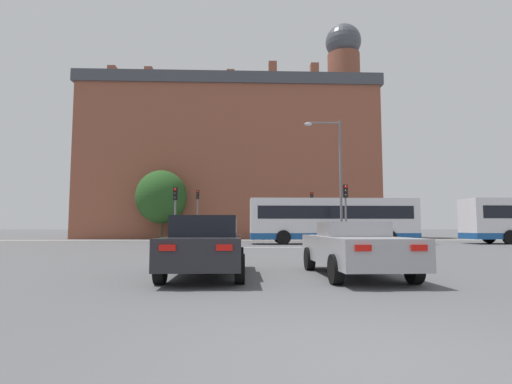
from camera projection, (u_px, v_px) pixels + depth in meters
name	position (u px, v px, depth m)	size (l,w,h in m)	color
ground_plane	(369.00, 364.00, 3.56)	(400.00, 400.00, 0.00)	#545456
stop_line_strip	(260.00, 247.00, 23.81)	(7.73, 0.30, 0.01)	silver
far_pavement	(253.00, 240.00, 36.70)	(68.58, 2.50, 0.01)	gray
brick_civic_building	(233.00, 159.00, 46.10)	(32.47, 10.91, 25.45)	brown
car_saloon_left	(206.00, 245.00, 9.98)	(1.92, 4.68, 1.49)	#232328
car_roadster_right	(354.00, 248.00, 9.96)	(2.01, 4.69, 1.34)	#9E9EA3
bus_crossing_lead	(332.00, 220.00, 28.74)	(11.87, 2.67, 3.23)	silver
traffic_light_far_left	(198.00, 207.00, 35.84)	(0.26, 0.31, 4.52)	slate
traffic_light_far_right	(312.00, 208.00, 36.36)	(0.26, 0.31, 4.40)	slate
traffic_light_near_right	(346.00, 205.00, 24.64)	(0.26, 0.31, 3.83)	slate
traffic_light_near_left	(175.00, 206.00, 24.73)	(0.26, 0.31, 3.68)	slate
street_lamp_junction	(335.00, 169.00, 25.96)	(2.42, 0.36, 8.19)	slate
pedestrian_waiting	(254.00, 229.00, 36.59)	(0.27, 0.42, 1.75)	brown
pedestrian_walking_east	(263.00, 229.00, 37.29)	(0.43, 0.44, 1.79)	black
pedestrian_walking_west	(332.00, 230.00, 36.87)	(0.43, 0.44, 1.59)	brown
tree_by_building	(161.00, 197.00, 38.97)	(4.95, 4.95, 6.75)	#4C3823
tree_kerbside	(161.00, 197.00, 39.29)	(4.86, 4.86, 6.68)	#4C3823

